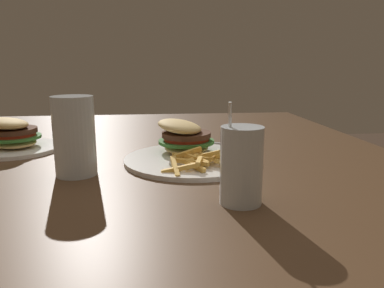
{
  "coord_description": "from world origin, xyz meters",
  "views": [
    {
      "loc": [
        -0.82,
        -0.05,
        0.99
      ],
      "look_at": [
        0.01,
        -0.14,
        0.8
      ],
      "focal_mm": 35.0,
      "sensor_mm": 36.0,
      "label": 1
    }
  ],
  "objects_px": {
    "spoon": "(196,140)",
    "condiment_caddy": "(73,126)",
    "meal_plate_near": "(188,148)",
    "juice_glass": "(241,168)",
    "meal_plate_far": "(12,138)",
    "beer_glass": "(75,138)"
  },
  "relations": [
    {
      "from": "spoon",
      "to": "condiment_caddy",
      "type": "xyz_separation_m",
      "value": [
        0.11,
        0.36,
        0.03
      ]
    },
    {
      "from": "spoon",
      "to": "meal_plate_near",
      "type": "bearing_deg",
      "value": 96.63
    },
    {
      "from": "spoon",
      "to": "condiment_caddy",
      "type": "relative_size",
      "value": 1.62
    },
    {
      "from": "juice_glass",
      "to": "spoon",
      "type": "bearing_deg",
      "value": 2.0
    },
    {
      "from": "meal_plate_far",
      "to": "condiment_caddy",
      "type": "bearing_deg",
      "value": -37.74
    },
    {
      "from": "meal_plate_near",
      "to": "condiment_caddy",
      "type": "xyz_separation_m",
      "value": [
        0.29,
        0.32,
        0.01
      ]
    },
    {
      "from": "meal_plate_far",
      "to": "spoon",
      "type": "bearing_deg",
      "value": -84.69
    },
    {
      "from": "beer_glass",
      "to": "meal_plate_far",
      "type": "relative_size",
      "value": 0.71
    },
    {
      "from": "beer_glass",
      "to": "juice_glass",
      "type": "bearing_deg",
      "value": -122.77
    },
    {
      "from": "spoon",
      "to": "juice_glass",
      "type": "bearing_deg",
      "value": 111.43
    },
    {
      "from": "beer_glass",
      "to": "meal_plate_far",
      "type": "height_order",
      "value": "beer_glass"
    },
    {
      "from": "juice_glass",
      "to": "spoon",
      "type": "distance_m",
      "value": 0.47
    },
    {
      "from": "condiment_caddy",
      "to": "beer_glass",
      "type": "bearing_deg",
      "value": -168.25
    },
    {
      "from": "condiment_caddy",
      "to": "juice_glass",
      "type": "bearing_deg",
      "value": -147.03
    },
    {
      "from": "meal_plate_far",
      "to": "condiment_caddy",
      "type": "relative_size",
      "value": 2.24
    },
    {
      "from": "juice_glass",
      "to": "meal_plate_far",
      "type": "distance_m",
      "value": 0.66
    },
    {
      "from": "beer_glass",
      "to": "meal_plate_near",
      "type": "bearing_deg",
      "value": -67.18
    },
    {
      "from": "spoon",
      "to": "condiment_caddy",
      "type": "distance_m",
      "value": 0.38
    },
    {
      "from": "meal_plate_far",
      "to": "meal_plate_near",
      "type": "bearing_deg",
      "value": -106.74
    },
    {
      "from": "meal_plate_near",
      "to": "spoon",
      "type": "bearing_deg",
      "value": -12.8
    },
    {
      "from": "spoon",
      "to": "meal_plate_far",
      "type": "relative_size",
      "value": 0.72
    },
    {
      "from": "meal_plate_near",
      "to": "spoon",
      "type": "height_order",
      "value": "meal_plate_near"
    }
  ]
}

